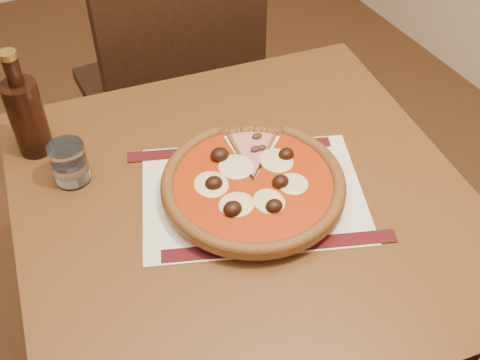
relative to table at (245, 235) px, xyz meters
name	(u,v)px	position (x,y,z in m)	size (l,w,h in m)	color
table	(245,235)	(0.00, 0.00, 0.00)	(0.90, 0.90, 0.75)	brown
chair_far	(174,86)	(0.13, 0.66, -0.12)	(0.44, 0.44, 0.92)	black
placemat	(253,194)	(0.02, 0.00, 0.10)	(0.39, 0.28, 0.00)	silver
plate	(253,191)	(0.02, 0.00, 0.11)	(0.30, 0.30, 0.02)	white
pizza	(253,183)	(0.02, 0.00, 0.13)	(0.33, 0.33, 0.04)	#A65928
ham_slice	(260,147)	(0.07, 0.08, 0.13)	(0.11, 0.14, 0.02)	#A65928
water_glass	(69,163)	(-0.26, 0.19, 0.14)	(0.07, 0.07, 0.08)	white
bottle	(27,114)	(-0.30, 0.31, 0.19)	(0.07, 0.07, 0.22)	#33160C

